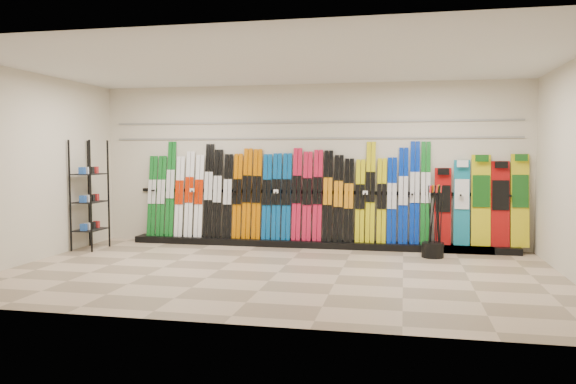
# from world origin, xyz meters

# --- Properties ---
(floor) EXTENTS (8.00, 8.00, 0.00)m
(floor) POSITION_xyz_m (0.00, 0.00, 0.00)
(floor) COLOR #87745D
(floor) RESTS_ON ground
(back_wall) EXTENTS (8.00, 0.00, 8.00)m
(back_wall) POSITION_xyz_m (0.00, 2.50, 1.50)
(back_wall) COLOR beige
(back_wall) RESTS_ON floor
(left_wall) EXTENTS (0.00, 5.00, 5.00)m
(left_wall) POSITION_xyz_m (-4.00, 0.00, 1.50)
(left_wall) COLOR beige
(left_wall) RESTS_ON floor
(ceiling) EXTENTS (8.00, 8.00, 0.00)m
(ceiling) POSITION_xyz_m (0.00, 0.00, 3.00)
(ceiling) COLOR silver
(ceiling) RESTS_ON back_wall
(ski_rack_base) EXTENTS (8.00, 0.40, 0.12)m
(ski_rack_base) POSITION_xyz_m (0.22, 2.28, 0.06)
(ski_rack_base) COLOR black
(ski_rack_base) RESTS_ON floor
(skis) EXTENTS (5.37, 0.27, 1.83)m
(skis) POSITION_xyz_m (-0.44, 2.34, 0.94)
(skis) COLOR #12691F
(skis) RESTS_ON ski_rack_base
(snowboards) EXTENTS (1.57, 0.25, 1.59)m
(snowboards) POSITION_xyz_m (3.12, 2.36, 0.87)
(snowboards) COLOR #990C0C
(snowboards) RESTS_ON ski_rack_base
(accessory_rack) EXTENTS (0.40, 0.60, 1.96)m
(accessory_rack) POSITION_xyz_m (-3.75, 1.28, 0.98)
(accessory_rack) COLOR black
(accessory_rack) RESTS_ON floor
(pole_bin) EXTENTS (0.36, 0.36, 0.25)m
(pole_bin) POSITION_xyz_m (2.26, 1.67, 0.12)
(pole_bin) COLOR black
(pole_bin) RESTS_ON floor
(ski_poles) EXTENTS (0.24, 0.26, 1.18)m
(ski_poles) POSITION_xyz_m (2.29, 1.68, 0.61)
(ski_poles) COLOR black
(ski_poles) RESTS_ON pole_bin
(slatwall_rail_0) EXTENTS (7.60, 0.02, 0.03)m
(slatwall_rail_0) POSITION_xyz_m (0.00, 2.48, 2.00)
(slatwall_rail_0) COLOR gray
(slatwall_rail_0) RESTS_ON back_wall
(slatwall_rail_1) EXTENTS (7.60, 0.02, 0.03)m
(slatwall_rail_1) POSITION_xyz_m (0.00, 2.48, 2.30)
(slatwall_rail_1) COLOR gray
(slatwall_rail_1) RESTS_ON back_wall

